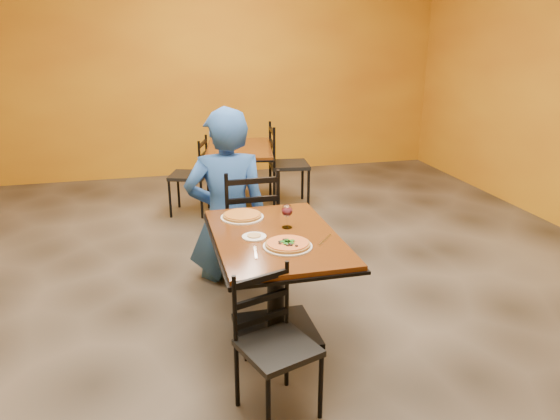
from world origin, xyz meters
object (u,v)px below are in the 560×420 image
object	(u,v)px
plate_far	(242,217)
pizza_main	(288,244)
side_plate	(254,237)
chair_second_left	(189,176)
chair_second_right	(289,165)
chair_main_far	(248,224)
diner	(227,195)
chair_main_near	(278,349)
table_second	(240,164)
wine_glass	(287,215)
pizza_far	(242,215)
table_main	(276,261)
plate_main	(288,246)

from	to	relation	value
plate_far	pizza_main	bearing A→B (deg)	-73.14
side_plate	chair_second_left	bearing A→B (deg)	94.43
chair_second_right	chair_second_left	bearing A→B (deg)	96.34
chair_main_far	diner	bearing A→B (deg)	-35.98
chair_main_near	chair_second_left	bearing A→B (deg)	74.10
table_second	chair_second_left	xyz separation A→B (m)	(-0.60, 0.00, -0.11)
chair_second_right	diner	world-z (taller)	diner
pizza_main	wine_glass	world-z (taller)	wine_glass
chair_main_near	pizza_far	bearing A→B (deg)	70.08
chair_main_near	pizza_main	size ratio (longest dim) A/B	2.89
diner	plate_far	xyz separation A→B (m)	(0.02, -0.63, 0.02)
chair_second_right	side_plate	bearing A→B (deg)	166.85
table_main	pizza_far	xyz separation A→B (m)	(-0.16, 0.38, 0.21)
chair_second_left	side_plate	xyz separation A→B (m)	(0.21, -2.77, 0.31)
chair_second_right	pizza_far	world-z (taller)	chair_second_right
table_second	pizza_far	distance (m)	2.42
side_plate	table_main	bearing A→B (deg)	4.50
table_second	plate_main	bearing A→B (deg)	-94.05
chair_second_right	pizza_far	xyz separation A→B (m)	(-0.99, -2.38, 0.27)
plate_far	table_second	bearing A→B (deg)	80.65
chair_main_far	chair_second_left	bearing A→B (deg)	-80.72
chair_main_far	pizza_main	world-z (taller)	chair_main_far
chair_second_left	side_plate	size ratio (longest dim) A/B	5.56
table_second	pizza_far	bearing A→B (deg)	-99.35
table_second	plate_far	bearing A→B (deg)	-99.35
side_plate	chair_main_near	bearing A→B (deg)	-92.21
chair_second_right	plate_far	bearing A→B (deg)	163.76
plate_main	pizza_main	world-z (taller)	pizza_main
table_second	wine_glass	bearing A→B (deg)	-92.77
chair_main_far	wine_glass	bearing A→B (deg)	97.85
chair_main_far	plate_far	size ratio (longest dim) A/B	3.23
table_main	table_second	xyz separation A→B (m)	(0.23, 2.76, -0.00)
chair_main_far	chair_second_right	xyz separation A→B (m)	(0.85, 1.85, -0.00)
chair_second_left	chair_second_right	size ratio (longest dim) A/B	0.90
chair_second_right	table_second	bearing A→B (deg)	96.34
pizza_main	plate_far	bearing A→B (deg)	106.86
plate_main	table_second	bearing A→B (deg)	85.95
pizza_main	pizza_far	size ratio (longest dim) A/B	1.01
chair_main_far	diner	size ratio (longest dim) A/B	0.68
table_main	side_plate	xyz separation A→B (m)	(-0.15, -0.01, 0.20)
table_main	plate_main	world-z (taller)	plate_main
table_second	chair_main_far	bearing A→B (deg)	-97.81
table_second	chair_main_far	distance (m)	1.87
plate_far	diner	bearing A→B (deg)	91.70
chair_main_far	chair_second_left	world-z (taller)	chair_main_far
chair_second_left	diner	xyz separation A→B (m)	(0.19, -1.74, 0.29)
diner	pizza_main	xyz separation A→B (m)	(0.20, -1.23, 0.04)
table_second	chair_main_near	xyz separation A→B (m)	(-0.41, -3.54, -0.14)
chair_main_near	pizza_main	distance (m)	0.70
plate_main	pizza_far	size ratio (longest dim) A/B	1.11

